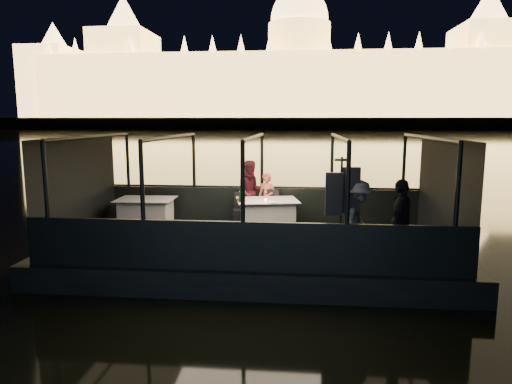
# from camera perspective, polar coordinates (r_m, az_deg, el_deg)

# --- Properties ---
(river_water) EXTENTS (500.00, 500.00, 0.00)m
(river_water) POSITION_cam_1_polar(r_m,az_deg,el_deg) (89.82, 4.91, 6.92)
(river_water) COLOR black
(river_water) RESTS_ON ground
(boat_hull) EXTENTS (8.60, 4.40, 1.00)m
(boat_hull) POSITION_cam_1_polar(r_m,az_deg,el_deg) (10.31, -0.22, -8.89)
(boat_hull) COLOR black
(boat_hull) RESTS_ON river_water
(boat_deck) EXTENTS (8.00, 4.00, 0.04)m
(boat_deck) POSITION_cam_1_polar(r_m,az_deg,el_deg) (10.17, -0.22, -6.32)
(boat_deck) COLOR black
(boat_deck) RESTS_ON boat_hull
(gunwale_port) EXTENTS (8.00, 0.08, 0.90)m
(gunwale_port) POSITION_cam_1_polar(r_m,az_deg,el_deg) (12.01, 0.73, -1.64)
(gunwale_port) COLOR black
(gunwale_port) RESTS_ON boat_deck
(gunwale_starboard) EXTENTS (8.00, 0.08, 0.90)m
(gunwale_starboard) POSITION_cam_1_polar(r_m,az_deg,el_deg) (8.13, -1.63, -6.82)
(gunwale_starboard) COLOR black
(gunwale_starboard) RESTS_ON boat_deck
(cabin_glass_port) EXTENTS (8.00, 0.02, 1.40)m
(cabin_glass_port) POSITION_cam_1_polar(r_m,az_deg,el_deg) (11.85, 0.74, 3.83)
(cabin_glass_port) COLOR #99B2B2
(cabin_glass_port) RESTS_ON gunwale_port
(cabin_glass_starboard) EXTENTS (8.00, 0.02, 1.40)m
(cabin_glass_starboard) POSITION_cam_1_polar(r_m,az_deg,el_deg) (7.90, -1.67, 1.24)
(cabin_glass_starboard) COLOR #99B2B2
(cabin_glass_starboard) RESTS_ON gunwale_starboard
(cabin_roof_glass) EXTENTS (8.00, 4.00, 0.02)m
(cabin_roof_glass) POSITION_cam_1_polar(r_m,az_deg,el_deg) (9.82, -0.23, 6.86)
(cabin_roof_glass) COLOR #99B2B2
(cabin_roof_glass) RESTS_ON boat_deck
(end_wall_fore) EXTENTS (0.02, 4.00, 2.30)m
(end_wall_fore) POSITION_cam_1_polar(r_m,az_deg,el_deg) (11.06, -21.31, 0.50)
(end_wall_fore) COLOR black
(end_wall_fore) RESTS_ON boat_deck
(end_wall_aft) EXTENTS (0.02, 4.00, 2.30)m
(end_wall_aft) POSITION_cam_1_polar(r_m,az_deg,el_deg) (10.33, 22.44, -0.13)
(end_wall_aft) COLOR black
(end_wall_aft) RESTS_ON boat_deck
(canopy_ribs) EXTENTS (8.00, 4.00, 2.30)m
(canopy_ribs) POSITION_cam_1_polar(r_m,az_deg,el_deg) (9.93, -0.22, 0.21)
(canopy_ribs) COLOR black
(canopy_ribs) RESTS_ON boat_deck
(embankment) EXTENTS (400.00, 140.00, 6.00)m
(embankment) POSITION_cam_1_polar(r_m,az_deg,el_deg) (219.77, 5.31, 8.37)
(embankment) COLOR #423D33
(embankment) RESTS_ON ground
(parliament_building) EXTENTS (220.00, 32.00, 60.00)m
(parliament_building) POSITION_cam_1_polar(r_m,az_deg,el_deg) (186.56, 5.39, 16.90)
(parliament_building) COLOR #F2D18C
(parliament_building) RESTS_ON embankment
(dining_table_central) EXTENTS (1.63, 1.32, 0.77)m
(dining_table_central) POSITION_cam_1_polar(r_m,az_deg,el_deg) (11.06, 1.41, -2.91)
(dining_table_central) COLOR white
(dining_table_central) RESTS_ON boat_deck
(dining_table_aft) EXTENTS (1.43, 1.05, 0.74)m
(dining_table_aft) POSITION_cam_1_polar(r_m,az_deg,el_deg) (11.69, -13.57, -2.52)
(dining_table_aft) COLOR white
(dining_table_aft) RESTS_ON boat_deck
(chair_port_left) EXTENTS (0.47, 0.47, 0.83)m
(chair_port_left) POSITION_cam_1_polar(r_m,az_deg,el_deg) (11.56, -1.89, -2.07)
(chair_port_left) COLOR black
(chair_port_left) RESTS_ON boat_deck
(chair_port_right) EXTENTS (0.52, 0.52, 0.91)m
(chair_port_right) POSITION_cam_1_polar(r_m,az_deg,el_deg) (11.48, 1.84, -2.14)
(chair_port_right) COLOR black
(chair_port_right) RESTS_ON boat_deck
(coat_stand) EXTENTS (0.57, 0.46, 2.01)m
(coat_stand) POSITION_cam_1_polar(r_m,az_deg,el_deg) (8.57, 10.49, -3.05)
(coat_stand) COLOR black
(coat_stand) RESTS_ON boat_deck
(person_woman_coral) EXTENTS (0.56, 0.46, 1.32)m
(person_woman_coral) POSITION_cam_1_polar(r_m,az_deg,el_deg) (11.70, 1.33, -0.43)
(person_woman_coral) COLOR #E36552
(person_woman_coral) RESTS_ON boat_deck
(person_man_maroon) EXTENTS (0.95, 0.84, 1.65)m
(person_man_maroon) POSITION_cam_1_polar(r_m,az_deg,el_deg) (11.74, -0.59, -0.40)
(person_man_maroon) COLOR #43121D
(person_man_maroon) RESTS_ON boat_deck
(passenger_stripe) EXTENTS (0.83, 1.14, 1.58)m
(passenger_stripe) POSITION_cam_1_polar(r_m,az_deg,el_deg) (8.75, 12.55, -3.19)
(passenger_stripe) COLOR silver
(passenger_stripe) RESTS_ON boat_deck
(passenger_dark) EXTENTS (0.78, 1.03, 1.61)m
(passenger_dark) POSITION_cam_1_polar(r_m,az_deg,el_deg) (8.81, 17.66, -3.32)
(passenger_dark) COLOR black
(passenger_dark) RESTS_ON boat_deck
(wine_bottle) EXTENTS (0.07, 0.07, 0.32)m
(wine_bottle) POSITION_cam_1_polar(r_m,az_deg,el_deg) (10.61, -1.97, -0.51)
(wine_bottle) COLOR #133615
(wine_bottle) RESTS_ON dining_table_central
(bread_basket) EXTENTS (0.24, 0.24, 0.08)m
(bread_basket) POSITION_cam_1_polar(r_m,az_deg,el_deg) (10.78, -1.87, -0.96)
(bread_basket) COLOR brown
(bread_basket) RESTS_ON dining_table_central
(amber_candle) EXTENTS (0.06, 0.06, 0.07)m
(amber_candle) POSITION_cam_1_polar(r_m,az_deg,el_deg) (10.66, 1.20, -1.07)
(amber_candle) COLOR orange
(amber_candle) RESTS_ON dining_table_central
(plate_near) EXTENTS (0.28, 0.28, 0.02)m
(plate_near) POSITION_cam_1_polar(r_m,az_deg,el_deg) (10.61, 1.99, -1.29)
(plate_near) COLOR white
(plate_near) RESTS_ON dining_table_central
(plate_far) EXTENTS (0.28, 0.28, 0.02)m
(plate_far) POSITION_cam_1_polar(r_m,az_deg,el_deg) (10.98, -1.34, -0.94)
(plate_far) COLOR white
(plate_far) RESTS_ON dining_table_central
(wine_glass_white) EXTENTS (0.07, 0.07, 0.17)m
(wine_glass_white) POSITION_cam_1_polar(r_m,az_deg,el_deg) (10.62, -1.97, -0.80)
(wine_glass_white) COLOR white
(wine_glass_white) RESTS_ON dining_table_central
(wine_glass_red) EXTENTS (0.07, 0.07, 0.20)m
(wine_glass_red) POSITION_cam_1_polar(r_m,az_deg,el_deg) (10.98, 1.28, -0.47)
(wine_glass_red) COLOR silver
(wine_glass_red) RESTS_ON dining_table_central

